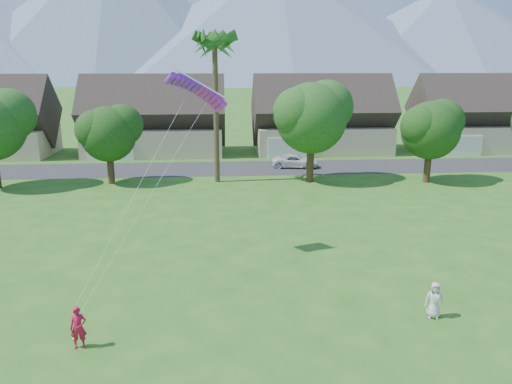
{
  "coord_description": "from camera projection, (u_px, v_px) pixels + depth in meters",
  "views": [
    {
      "loc": [
        -1.74,
        -13.7,
        9.96
      ],
      "look_at": [
        0.0,
        10.0,
        3.8
      ],
      "focal_mm": 35.0,
      "sensor_mm": 36.0,
      "label": 1
    }
  ],
  "objects": [
    {
      "name": "mountain_ridge",
      "position": [
        241.0,
        25.0,
        260.31
      ],
      "size": [
        540.0,
        240.0,
        70.0
      ],
      "color": "slate",
      "rests_on": "ground"
    },
    {
      "name": "parafoil_kite",
      "position": [
        198.0,
        88.0,
        24.79
      ],
      "size": [
        3.25,
        1.29,
        0.5
      ],
      "rotation": [
        0.0,
        0.0,
        0.21
      ],
      "color": "purple",
      "rests_on": "ground"
    },
    {
      "name": "watcher",
      "position": [
        434.0,
        300.0,
        19.97
      ],
      "size": [
        0.84,
        0.68,
        1.51
      ],
      "primitive_type": "imported",
      "rotation": [
        0.0,
        0.0,
        -0.3
      ],
      "color": "silver",
      "rests_on": "ground"
    },
    {
      "name": "houses_row",
      "position": [
        239.0,
        122.0,
        56.53
      ],
      "size": [
        72.75,
        8.19,
        8.86
      ],
      "color": "beige",
      "rests_on": "ground"
    },
    {
      "name": "kite_flyer",
      "position": [
        78.0,
        328.0,
        17.8
      ],
      "size": [
        0.64,
        0.48,
        1.6
      ],
      "primitive_type": "imported",
      "rotation": [
        0.0,
        0.0,
        0.19
      ],
      "color": "#BC1536",
      "rests_on": "ground"
    },
    {
      "name": "tree_row",
      "position": [
        227.0,
        126.0,
        41.49
      ],
      "size": [
        62.27,
        6.67,
        8.45
      ],
      "color": "#47301C",
      "rests_on": "ground"
    },
    {
      "name": "parked_car",
      "position": [
        295.0,
        161.0,
        48.92
      ],
      "size": [
        4.77,
        2.83,
        1.24
      ],
      "primitive_type": "imported",
      "rotation": [
        0.0,
        0.0,
        1.39
      ],
      "color": "silver",
      "rests_on": "ground"
    },
    {
      "name": "fan_palm",
      "position": [
        215.0,
        39.0,
        40.26
      ],
      "size": [
        3.0,
        3.0,
        13.8
      ],
      "color": "#4C3D26",
      "rests_on": "ground"
    },
    {
      "name": "street",
      "position": [
        238.0,
        168.0,
        48.67
      ],
      "size": [
        90.0,
        7.0,
        0.01
      ],
      "primitive_type": "cube",
      "color": "#2D2D30",
      "rests_on": "ground"
    }
  ]
}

